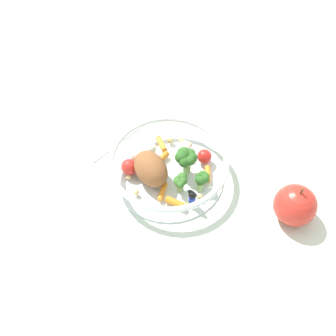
{
  "coord_description": "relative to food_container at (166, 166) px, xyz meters",
  "views": [
    {
      "loc": [
        0.35,
        0.23,
        0.56
      ],
      "look_at": [
        0.0,
        0.0,
        0.03
      ],
      "focal_mm": 42.03,
      "sensor_mm": 36.0,
      "label": 1
    }
  ],
  "objects": [
    {
      "name": "ground_plane",
      "position": [
        -0.0,
        0.0,
        -0.03
      ],
      "size": [
        2.4,
        2.4,
        0.0
      ],
      "primitive_type": "plane",
      "color": "silver"
    },
    {
      "name": "food_container",
      "position": [
        0.0,
        0.0,
        0.0
      ],
      "size": [
        0.21,
        0.21,
        0.06
      ],
      "color": "white",
      "rests_on": "ground_plane"
    },
    {
      "name": "loose_apple",
      "position": [
        -0.04,
        0.22,
        0.01
      ],
      "size": [
        0.07,
        0.07,
        0.08
      ],
      "color": "red",
      "rests_on": "ground_plane"
    },
    {
      "name": "folded_napkin",
      "position": [
        -0.02,
        -0.18,
        -0.02
      ],
      "size": [
        0.14,
        0.15,
        0.01
      ],
      "primitive_type": "cube",
      "rotation": [
        0.0,
        0.0,
        -0.17
      ],
      "color": "white",
      "rests_on": "ground_plane"
    }
  ]
}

